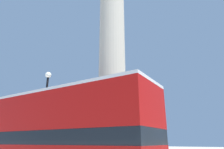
# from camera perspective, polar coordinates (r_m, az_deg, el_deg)

# --- Properties ---
(monument_column) EXTENTS (4.79, 4.79, 23.16)m
(monument_column) POSITION_cam_1_polar(r_m,az_deg,el_deg) (16.37, 0.00, 5.87)
(monument_column) COLOR #BCB29E
(monument_column) RESTS_ON ground_plane
(bus_a) EXTENTS (11.58, 3.31, 4.40)m
(bus_a) POSITION_cam_1_polar(r_m,az_deg,el_deg) (10.41, -19.99, -16.79)
(bus_a) COLOR #A80F0C
(bus_a) RESTS_ON ground_plane
(street_lamp) EXTENTS (0.40, 0.40, 6.76)m
(street_lamp) POSITION_cam_1_polar(r_m,az_deg,el_deg) (13.50, -18.99, -11.98)
(street_lamp) COLOR black
(street_lamp) RESTS_ON ground_plane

